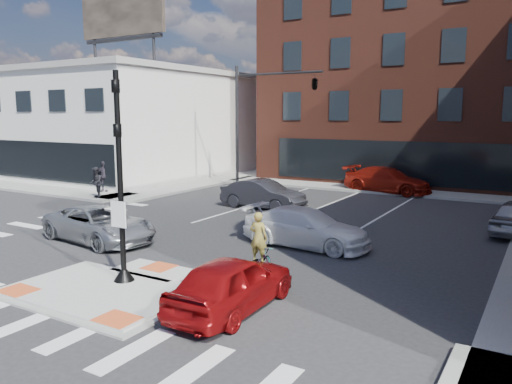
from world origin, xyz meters
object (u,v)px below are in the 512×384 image
Objects in this scene: white_pickup at (306,228)px; bg_car_dark at (263,194)px; bg_car_red at (387,180)px; pedestrian_b at (104,176)px; pedestrian_a at (96,182)px; silver_suv at (99,224)px; cyclist at (258,255)px; red_sedan at (232,283)px.

white_pickup is 1.07× the size of bg_car_dark.
white_pickup is at bearing -132.92° from bg_car_dark.
bg_car_red is 17.80m from pedestrian_b.
white_pickup is at bearing -42.20° from pedestrian_b.
pedestrian_b is at bearing 167.15° from pedestrian_a.
silver_suv is 1.02× the size of white_pickup.
silver_suv is 2.48× the size of cyclist.
pedestrian_a is (-13.55, -11.50, 0.24)m from bg_car_red.
bg_car_dark is 2.56× the size of pedestrian_a.
pedestrian_b reaches higher than white_pickup.
pedestrian_b is (-15.05, -9.50, 0.31)m from bg_car_red.
bg_car_red is (-2.22, 21.10, 0.09)m from red_sedan.
cyclist is at bearing -145.63° from bg_car_dark.
red_sedan is at bearing 9.03° from pedestrian_a.
pedestrian_a reaches higher than bg_car_dark.
red_sedan is 0.75× the size of bg_car_red.
bg_car_red is at bearing 80.67° from pedestrian_a.
pedestrian_a is at bearing 80.46° from white_pickup.
cyclist is 16.55m from pedestrian_a.
cyclist is at bearing -53.65° from pedestrian_b.
pedestrian_b is at bearing -35.01° from red_sedan.
red_sedan is 0.91× the size of bg_car_dark.
cyclist reaches higher than red_sedan.
silver_suv is 7.52m from cyclist.
red_sedan is 13.87m from bg_car_dark.
white_pickup is (-1.06, 6.60, 0.00)m from red_sedan.
silver_suv is at bearing -0.39° from pedestrian_a.
white_pickup is 2.55× the size of pedestrian_b.
bg_car_red is at bearing -85.12° from red_sedan.
white_pickup is 0.89× the size of bg_car_red.
pedestrian_a reaches higher than silver_suv.
bg_car_red is 18.55m from cyclist.
bg_car_dark is 2.28× the size of cyclist.
cyclist reaches higher than silver_suv.
cyclist is 1.05× the size of pedestrian_b.
white_pickup is 2.74× the size of pedestrian_a.
silver_suv is 1.20× the size of red_sedan.
bg_car_red reaches higher than red_sedan.
silver_suv is 8.00m from white_pickup.
bg_car_red is at bearing -19.93° from bg_car_dark.
cyclist is at bearing -86.96° from silver_suv.
cyclist is (7.50, -0.53, -0.02)m from silver_suv.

